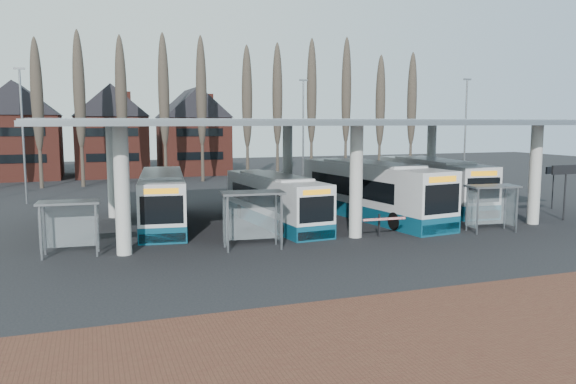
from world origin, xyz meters
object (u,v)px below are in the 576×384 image
object	(u,v)px
bus_1	(274,201)
shelter_1	(252,207)
bus_3	(432,184)
shelter_0	(70,216)
shelter_2	(491,198)
bus_2	(370,191)
bus_0	(162,200)

from	to	relation	value
bus_1	shelter_1	bearing A→B (deg)	-123.15
bus_3	shelter_0	bearing A→B (deg)	-158.78
shelter_0	shelter_1	xyz separation A→B (m)	(8.38, -1.37, 0.19)
shelter_0	shelter_2	world-z (taller)	shelter_2
bus_2	shelter_1	world-z (taller)	bus_2
bus_1	shelter_2	xyz separation A→B (m)	(10.86, -6.20, 0.49)
shelter_2	bus_1	bearing A→B (deg)	157.22
bus_2	bus_3	distance (m)	7.19
bus_0	bus_3	xyz separation A→B (m)	(19.60, 0.93, 0.14)
shelter_0	shelter_2	size ratio (longest dim) A/B	0.95
bus_2	shelter_0	size ratio (longest dim) A/B	4.69
shelter_1	bus_0	bearing A→B (deg)	118.14
shelter_1	shelter_2	distance (m)	13.94
bus_1	shelter_2	distance (m)	12.51
bus_1	shelter_2	world-z (taller)	bus_1
shelter_0	bus_2	bearing A→B (deg)	18.35
bus_0	bus_1	xyz separation A→B (m)	(6.43, -2.16, -0.09)
bus_0	bus_3	distance (m)	19.62
shelter_2	shelter_0	bearing A→B (deg)	-177.47
shelter_2	bus_3	bearing A→B (deg)	82.96
bus_0	shelter_1	world-z (taller)	bus_0
shelter_0	bus_3	bearing A→B (deg)	20.98
bus_0	shelter_1	bearing A→B (deg)	-60.14
bus_0	bus_3	size ratio (longest dim) A/B	0.92
bus_2	bus_3	xyz separation A→B (m)	(6.57, 2.91, -0.06)
shelter_0	bus_1	bearing A→B (deg)	25.26
bus_1	bus_2	distance (m)	6.61
shelter_1	shelter_2	world-z (taller)	shelter_1
bus_2	bus_3	world-z (taller)	bus_2
bus_2	bus_3	bearing A→B (deg)	16.00
bus_1	bus_2	size ratio (longest dim) A/B	0.83
bus_0	shelter_0	distance (m)	8.33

